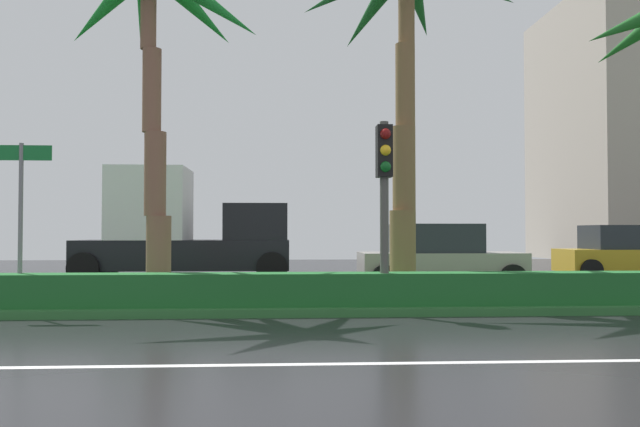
{
  "coord_description": "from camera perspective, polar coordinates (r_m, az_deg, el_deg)",
  "views": [
    {
      "loc": [
        3.0,
        -5.47,
        1.51
      ],
      "look_at": [
        3.86,
        9.69,
        1.94
      ],
      "focal_mm": 36.66,
      "sensor_mm": 36.0,
      "label": 1
    }
  ],
  "objects": [
    {
      "name": "ground_plane",
      "position": [
        14.86,
        -15.02,
        -7.58
      ],
      "size": [
        90.0,
        42.0,
        0.1
      ],
      "primitive_type": "cube",
      "color": "black"
    },
    {
      "name": "near_lane_divider_stripe",
      "position": [
        8.19,
        -25.27,
        -12.07
      ],
      "size": [
        81.0,
        0.14,
        0.01
      ],
      "primitive_type": "cube",
      "color": "white",
      "rests_on": "ground_plane"
    },
    {
      "name": "median_strip",
      "position": [
        13.87,
        -15.86,
        -7.49
      ],
      "size": [
        85.5,
        4.0,
        0.15
      ],
      "primitive_type": "cube",
      "color": "#2D6B33",
      "rests_on": "ground_plane"
    },
    {
      "name": "median_hedge",
      "position": [
        12.48,
        -17.26,
        -6.41
      ],
      "size": [
        76.5,
        0.7,
        0.6
      ],
      "color": "#1E6028",
      "rests_on": "median_strip"
    },
    {
      "name": "palm_tree_centre_left",
      "position": [
        14.19,
        -14.59,
        16.44
      ],
      "size": [
        4.52,
        4.83,
        7.27
      ],
      "color": "brown",
      "rests_on": "median_strip"
    },
    {
      "name": "palm_tree_centre",
      "position": [
        15.0,
        7.54,
        16.45
      ],
      "size": [
        4.91,
        4.58,
        7.81
      ],
      "color": "brown",
      "rests_on": "median_strip"
    },
    {
      "name": "traffic_signal_median_right",
      "position": [
        12.06,
        5.64,
        3.05
      ],
      "size": [
        0.28,
        0.43,
        3.39
      ],
      "color": "#4C4C47",
      "rests_on": "median_strip"
    },
    {
      "name": "street_name_sign",
      "position": [
        13.22,
        -24.66,
        1.0
      ],
      "size": [
        1.1,
        0.08,
        3.0
      ],
      "color": "slate",
      "rests_on": "median_strip"
    },
    {
      "name": "box_truck_lead",
      "position": [
        20.52,
        -11.93,
        -1.47
      ],
      "size": [
        6.4,
        2.64,
        3.46
      ],
      "color": "black",
      "rests_on": "ground_plane"
    },
    {
      "name": "car_in_traffic_second",
      "position": [
        17.75,
        10.32,
        -3.79
      ],
      "size": [
        4.3,
        2.02,
        1.72
      ],
      "color": "gray",
      "rests_on": "ground_plane"
    },
    {
      "name": "car_in_traffic_third",
      "position": [
        23.0,
        25.21,
        -3.16
      ],
      "size": [
        4.3,
        2.02,
        1.72
      ],
      "color": "#B28C1E",
      "rests_on": "ground_plane"
    }
  ]
}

